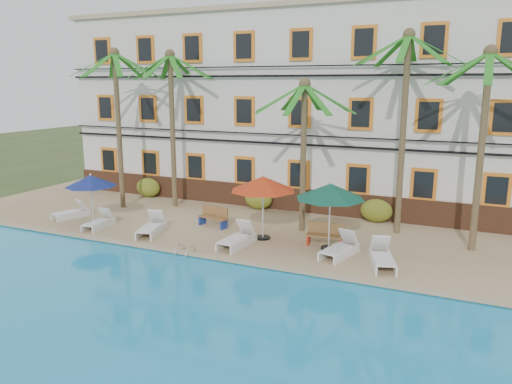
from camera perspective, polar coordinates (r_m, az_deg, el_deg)
The scene contains 25 objects.
ground at distance 20.15m, azimuth -6.00°, elevation -7.00°, with size 100.00×100.00×0.00m, color #384C23.
pool_deck at distance 24.35m, azimuth -0.07°, elevation -3.21°, with size 30.00×12.00×0.25m, color tan.
swimming_pool at distance 14.98m, azimuth -20.03°, elevation -14.36°, with size 26.00×12.00×0.20m, color #1C9AD4.
pool_coping at distance 19.33m, azimuth -7.37°, elevation -7.00°, with size 30.00×0.35×0.06m, color tan.
hotel_building at distance 28.10m, azimuth 4.18°, elevation 9.70°, with size 25.40×6.44×10.22m.
palm_a at distance 26.52m, azimuth -15.56°, elevation 9.34°, with size 4.41×4.41×8.13m.
palm_b at distance 26.15m, azimuth -9.61°, elevation 9.49°, with size 4.41×4.41×8.06m.
palm_c at distance 21.47m, azimuth 5.48°, elevation 6.77°, with size 4.41×4.41×6.62m.
palm_d at distance 21.81m, azimuth 16.62°, elevation 9.38°, with size 4.41×4.41×8.57m.
palm_e at distance 20.47m, azimuth 24.60°, elevation 7.34°, with size 4.41×4.41×7.77m.
shrub_left at distance 29.26m, azimuth -12.21°, elevation 0.52°, with size 1.50×0.90×1.10m, color #205719.
shrub_mid at distance 25.82m, azimuth 0.28°, elevation -0.76°, with size 1.50×0.90×1.10m, color #205719.
shrub_right at distance 24.06m, azimuth 13.59°, elevation -2.08°, with size 1.50×0.90×1.10m, color #205719.
umbrella_blue at distance 24.09m, azimuth -18.36°, elevation 1.20°, with size 2.35×2.35×2.36m.
umbrella_red at distance 20.47m, azimuth 0.81°, elevation 0.92°, with size 2.75×2.75×2.75m.
umbrella_green at distance 19.35m, azimuth 8.50°, elevation 0.05°, with size 2.72×2.72×2.72m.
lounger_a at distance 25.82m, azimuth -20.32°, elevation -2.18°, with size 1.15×1.86×0.83m.
lounger_b at distance 23.68m, azimuth -17.48°, elevation -3.25°, with size 0.81×1.82×0.83m.
lounger_c at distance 22.08m, azimuth -11.81°, elevation -3.93°, with size 1.25×2.16×0.97m.
lounger_d at distance 20.09m, azimuth -2.13°, elevation -5.29°, with size 0.90×2.11×0.97m.
lounger_e at distance 19.19m, azimuth 9.58°, elevation -6.34°, with size 1.17×2.12×0.95m.
lounger_f at distance 18.52m, azimuth 14.23°, elevation -7.22°, with size 1.34×2.19×0.98m.
bench_left at distance 22.80m, azimuth -4.82°, elevation -2.78°, with size 1.57×0.78×0.93m.
bench_right at distance 20.23m, azimuth 7.89°, elevation -4.82°, with size 1.54×0.64×0.93m.
pool_ladder at distance 19.38m, azimuth -8.13°, elevation -7.06°, with size 0.54×0.74×0.74m.
Camera 1 is at (9.69, -16.37, 6.63)m, focal length 35.00 mm.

